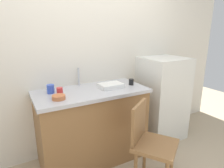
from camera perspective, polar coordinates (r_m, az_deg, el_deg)
back_wall at (r=2.53m, az=-8.35°, el=10.17°), size 4.80×0.10×2.70m
cabinet_base at (r=2.46m, az=-5.80°, el=-12.30°), size 1.26×0.60×0.87m
countertop at (r=2.29m, az=-6.11°, el=-2.21°), size 1.30×0.64×0.04m
faucet at (r=2.46m, az=-9.76°, el=2.10°), size 0.02×0.02×0.22m
refrigerator at (r=2.99m, az=14.43°, el=-4.04°), size 0.61×0.57×1.21m
chair at (r=2.07m, az=11.02°, el=-16.23°), size 0.56×0.56×0.89m
dish_tray at (r=2.35m, az=-0.38°, el=-0.46°), size 0.28×0.20×0.05m
terracotta_bowl at (r=2.03m, az=-15.37°, el=-3.78°), size 0.13×0.13×0.04m
cup_red at (r=2.16m, az=-15.08°, el=-2.05°), size 0.07×0.07×0.08m
cup_black at (r=2.48m, az=5.65°, el=0.61°), size 0.06×0.06×0.07m
cup_blue at (r=2.24m, az=-17.57°, el=-1.40°), size 0.08×0.08×0.10m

